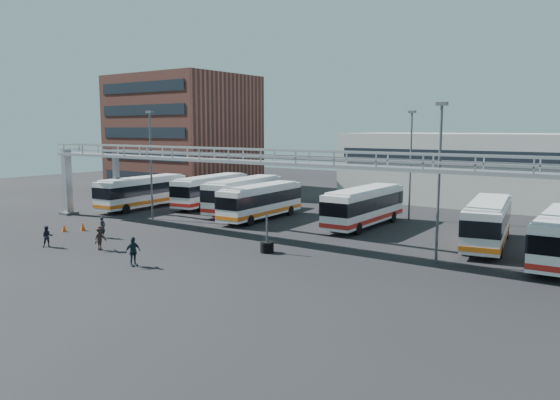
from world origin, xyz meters
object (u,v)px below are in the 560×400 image
Objects in this scene: light_pole_left at (151,159)px; light_pole_mid at (439,174)px; pedestrian_a at (103,227)px; cone_right at (83,226)px; pedestrian_b at (47,237)px; pedestrian_d at (133,252)px; bus_3 at (261,200)px; bus_0 at (142,191)px; tire_stack at (267,246)px; cone_left at (64,228)px; bus_1 at (211,190)px; bus_7 at (488,221)px; light_pole_back at (411,159)px; pedestrian_c at (100,238)px; bus_2 at (244,194)px; bus_5 at (364,206)px.

light_pole_mid is (28.00, -1.00, 0.00)m from light_pole_left.
pedestrian_a is 2.37× the size of cone_right.
light_pole_mid is at bearing -35.06° from pedestrian_b.
bus_3 is at bearing 18.36° from pedestrian_d.
light_pole_left is 8.18m from bus_0.
tire_stack is (23.42, -8.95, -1.43)m from bus_0.
tire_stack is (18.44, 3.72, 0.14)m from cone_left.
bus_0 is at bearing 58.34° from pedestrian_b.
cone_left is at bearing -165.17° from light_pole_mid.
bus_3 is at bearing -28.19° from bus_1.
bus_1 is at bearing 156.48° from bus_3.
bus_7 reaches higher than bus_3.
tire_stack is at bearing -15.97° from light_pole_left.
light_pole_mid is 0.93× the size of bus_3.
bus_1 reaches higher than bus_3.
pedestrian_d is (9.50, -0.02, 0.15)m from pedestrian_b.
light_pole_back is 6.57× the size of pedestrian_b.
light_pole_left is 10.39m from pedestrian_a.
pedestrian_a reaches higher than pedestrian_b.
pedestrian_c is at bearing 79.29° from pedestrian_d.
light_pole_back is at bearing -40.45° from pedestrian_c.
light_pole_back reaches higher than pedestrian_a.
pedestrian_a reaches higher than cone_left.
bus_7 is (1.31, 6.92, -3.86)m from light_pole_mid.
bus_0 is at bearing 159.08° from tire_stack.
bus_3 is (9.60, -3.51, -0.07)m from bus_1.
light_pole_back reaches higher than bus_0.
tire_stack is at bearing 11.41° from cone_left.
bus_7 is 6.79× the size of pedestrian_a.
light_pole_back is 28.16m from bus_0.
tire_stack is at bearing -71.80° from pedestrian_c.
bus_7 is at bearing -12.93° from bus_2.
bus_7 reaches higher than cone_left.
light_pole_left and light_pole_back have the same top height.
light_pole_left is 16.14× the size of cone_left.
bus_7 is (20.72, 0.09, 0.04)m from bus_3.
pedestrian_c is (-21.99, -17.18, -0.99)m from bus_7.
light_pole_mid is 20.94m from bus_3.
bus_3 reaches higher than pedestrian_b.
bus_5 is 25.60m from cone_left.
light_pole_left reaches higher than cone_right.
pedestrian_d is at bearing -76.05° from bus_2.
bus_2 is (4.51, 8.29, -3.79)m from light_pole_left.
pedestrian_b is (-1.20, -21.14, -1.16)m from bus_2.
bus_0 reaches higher than bus_3.
bus_0 is at bearing -172.11° from bus_5.
pedestrian_c is 0.95× the size of pedestrian_d.
cone_left is at bearing 59.17° from pedestrian_c.
pedestrian_a is at bearing -126.04° from light_pole_back.
bus_5 is 6.44× the size of pedestrian_c.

